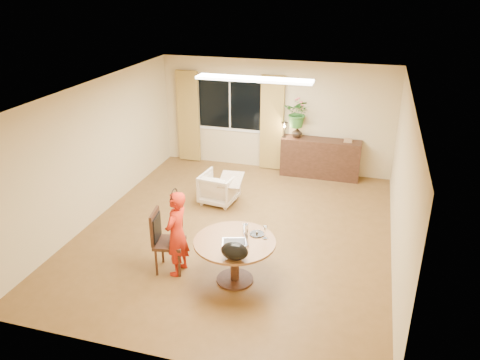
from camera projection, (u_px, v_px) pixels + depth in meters
The scene contains 24 objects.
floor at pixel (236, 231), 8.63m from camera, with size 6.50×6.50×0.00m, color brown.
ceiling at pixel (236, 91), 7.59m from camera, with size 6.50×6.50×0.00m, color white.
wall_back at pixel (275, 116), 10.97m from camera, with size 5.50×5.50×0.00m, color beige.
wall_left at pixel (96, 151), 8.81m from camera, with size 6.50×6.50×0.00m, color beige.
wall_right at pixel (402, 183), 7.42m from camera, with size 6.50×6.50×0.00m, color beige.
window at pixel (230, 105), 11.16m from camera, with size 1.70×0.03×1.30m.
curtain_left at pixel (188, 117), 11.50m from camera, with size 0.55×0.08×2.25m, color olive.
curtain_right at pixel (272, 123), 10.97m from camera, with size 0.55×0.08×2.25m, color olive.
ceiling_panel at pixel (254, 79), 8.66m from camera, with size 2.20×0.35×0.05m, color white.
dining_table at pixel (235, 249), 7.02m from camera, with size 1.24×1.24×0.70m.
dining_chair at pixel (170, 241), 7.31m from camera, with size 0.49×0.45×1.03m, color black, non-canonical shape.
child at pixel (177, 234), 7.17m from camera, with size 0.33×0.51×1.39m, color red.
laptop at pixel (234, 235), 6.86m from camera, with size 0.39×0.26×0.26m, color #B7B7BC, non-canonical shape.
tumbler at pixel (245, 228), 7.19m from camera, with size 0.08×0.08×0.12m, color white, non-canonical shape.
wine_glass at pixel (265, 232), 6.98m from camera, with size 0.07×0.07×0.21m, color white, non-canonical shape.
pot_lid at pixel (257, 233), 7.12m from camera, with size 0.23×0.23×0.04m, color white, non-canonical shape.
handbag at pixel (235, 251), 6.45m from camera, with size 0.39×0.23×0.26m, color black, non-canonical shape.
armchair at pixel (219, 188), 9.61m from camera, with size 0.69×0.71×0.64m, color beige.
throw at pixel (231, 176), 9.32m from camera, with size 0.45×0.55×0.03m, color beige, non-canonical shape.
sideboard at pixel (320, 158), 10.81m from camera, with size 1.80×0.44×0.90m, color black.
vase at pixel (297, 132), 10.73m from camera, with size 0.24×0.24×0.25m, color black.
bouquet at pixel (298, 113), 10.54m from camera, with size 0.59×0.51×0.66m, color #345D23.
book_stack at pixel (348, 140), 10.47m from camera, with size 0.19×0.14×0.08m, color olive, non-canonical shape.
desk_lamp at pixel (284, 129), 10.73m from camera, with size 0.15×0.15×0.37m, color black, non-canonical shape.
Camera 1 is at (2.14, -7.22, 4.32)m, focal length 35.00 mm.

